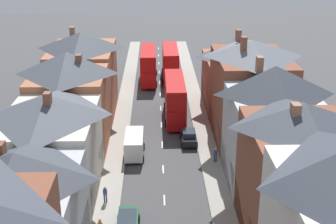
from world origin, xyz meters
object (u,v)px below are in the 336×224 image
object	(u,v)px
pedestrian_far_left	(105,194)
double_decker_bus_far_approaching	(175,98)
delivery_van	(134,144)
double_decker_bus_mid_street	(148,65)
pedestrian_far_right	(216,154)
double_decker_bus_lead	(170,63)
car_parked_left_a	(128,223)
car_mid_black	(189,137)

from	to	relation	value
pedestrian_far_left	double_decker_bus_far_approaching	bearing A→B (deg)	70.97
double_decker_bus_far_approaching	delivery_van	distance (m)	11.93
double_decker_bus_far_approaching	delivery_van	bearing A→B (deg)	-114.40
double_decker_bus_far_approaching	double_decker_bus_mid_street	bearing A→B (deg)	102.23
double_decker_bus_mid_street	pedestrian_far_right	xyz separation A→B (m)	(7.39, -29.54, -1.78)
double_decker_bus_lead	delivery_van	xyz separation A→B (m)	(-4.89, -28.37, -1.48)
double_decker_bus_far_approaching	pedestrian_far_right	distance (m)	13.59
car_parked_left_a	double_decker_bus_lead	bearing A→B (deg)	83.44
car_parked_left_a	car_mid_black	size ratio (longest dim) A/B	1.18
double_decker_bus_far_approaching	car_mid_black	distance (m)	8.20
double_decker_bus_lead	double_decker_bus_mid_street	bearing A→B (deg)	-164.80
pedestrian_far_left	double_decker_bus_lead	bearing A→B (deg)	79.45
car_parked_left_a	pedestrian_far_right	xyz separation A→B (m)	(8.68, 12.04, 0.22)
double_decker_bus_far_approaching	pedestrian_far_right	size ratio (longest dim) A/B	6.71
car_parked_left_a	pedestrian_far_right	world-z (taller)	pedestrian_far_right
double_decker_bus_far_approaching	pedestrian_far_right	bearing A→B (deg)	-73.66
delivery_van	pedestrian_far_left	size ratio (longest dim) A/B	3.23
double_decker_bus_lead	pedestrian_far_left	world-z (taller)	double_decker_bus_lead
double_decker_bus_far_approaching	delivery_van	world-z (taller)	double_decker_bus_far_approaching
pedestrian_far_right	double_decker_bus_far_approaching	bearing A→B (deg)	106.34
delivery_van	pedestrian_far_left	world-z (taller)	delivery_van
double_decker_bus_far_approaching	delivery_van	size ratio (longest dim) A/B	2.08
car_parked_left_a	pedestrian_far_left	world-z (taller)	pedestrian_far_left
car_parked_left_a	delivery_van	xyz separation A→B (m)	(0.00, 14.19, 0.53)
car_mid_black	pedestrian_far_right	world-z (taller)	pedestrian_far_right
delivery_van	pedestrian_far_right	xyz separation A→B (m)	(8.68, -2.15, -0.30)
car_mid_black	pedestrian_far_right	bearing A→B (deg)	-63.96
double_decker_bus_mid_street	car_mid_black	distance (m)	25.02
double_decker_bus_mid_street	pedestrian_far_left	xyz separation A→B (m)	(-3.52, -37.26, -1.78)
car_mid_black	double_decker_bus_far_approaching	bearing A→B (deg)	99.47
car_mid_black	double_decker_bus_lead	bearing A→B (deg)	92.95
delivery_van	pedestrian_far_right	world-z (taller)	delivery_van
double_decker_bus_lead	double_decker_bus_far_approaching	world-z (taller)	same
delivery_van	double_decker_bus_far_approaching	bearing A→B (deg)	65.60
pedestrian_far_left	double_decker_bus_mid_street	bearing A→B (deg)	84.60
delivery_van	car_mid_black	bearing A→B (deg)	25.32
delivery_van	double_decker_bus_mid_street	bearing A→B (deg)	87.30
double_decker_bus_mid_street	car_mid_black	xyz separation A→B (m)	(4.91, -24.45, -1.99)
car_parked_left_a	car_mid_black	bearing A→B (deg)	70.10
pedestrian_far_left	car_parked_left_a	bearing A→B (deg)	-62.69
double_decker_bus_lead	car_parked_left_a	world-z (taller)	double_decker_bus_lead
delivery_van	pedestrian_far_left	bearing A→B (deg)	-102.75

